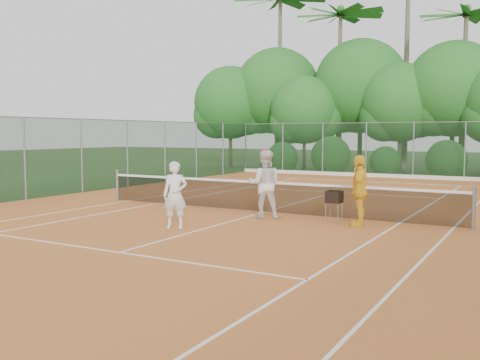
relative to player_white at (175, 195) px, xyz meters
The scene contains 14 objects.
ground 3.72m from the player_white, 78.66° to the left, with size 120.00×120.00×0.00m, color #224017.
clay_court 3.72m from the player_white, 78.66° to the left, with size 18.00×36.00×0.02m, color #BF6A2C.
tennis_net 3.63m from the player_white, 78.66° to the left, with size 11.97×0.10×1.10m.
player_white is the anchor object (origin of this frame).
player_center_grp 2.88m from the player_white, 64.73° to the left, with size 1.16×1.04×1.98m.
player_yellow 4.77m from the player_white, 33.31° to the left, with size 1.09×0.45×1.86m, color yellow.
ball_hopper 4.27m from the player_white, 40.21° to the left, with size 0.38×0.38×0.87m.
stray_ball_a 16.01m from the player_white, 83.50° to the left, with size 0.07×0.07×0.07m, color #AAC52D.
stray_ball_b 14.95m from the player_white, 75.56° to the left, with size 0.07×0.07×0.07m, color yellow.
stray_ball_c 14.92m from the player_white, 85.55° to the left, with size 0.07×0.07×0.07m, color #D1ED37.
court_markings 3.71m from the player_white, 78.66° to the left, with size 11.03×23.83×0.01m.
fence_back 18.57m from the player_white, 87.81° to the left, with size 18.07×0.07×3.00m.
fence_left 8.56m from the player_white, 166.16° to the left, with size 0.07×33.07×3.00m.
tropical_treeline 24.23m from the player_white, 84.85° to the left, with size 32.10×8.49×15.03m.
Camera 1 is at (7.44, -14.45, 2.44)m, focal length 40.00 mm.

